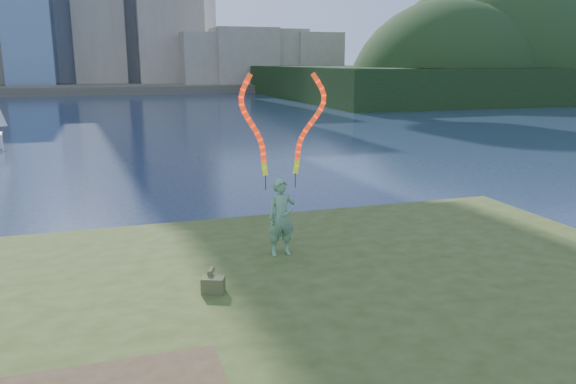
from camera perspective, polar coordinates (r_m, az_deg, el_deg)
name	(u,v)px	position (r m, az deg, el deg)	size (l,w,h in m)	color
ground	(231,337)	(10.12, -5.83, -14.44)	(320.00, 320.00, 0.00)	#1A2741
far_shore	(115,85)	(103.89, -17.15, 10.31)	(320.00, 40.00, 1.20)	#4F4A3A
wooded_hill	(539,93)	(92.27, 24.18, 9.19)	(78.00, 50.00, 63.00)	black
woman_with_ribbons	(281,187)	(11.26, -0.71, 0.53)	(2.03, 0.40, 3.98)	#1C6A2E
canvas_bag	(213,284)	(9.84, -7.63, -9.24)	(0.45, 0.51, 0.36)	#464B2A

